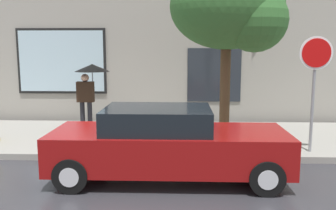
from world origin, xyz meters
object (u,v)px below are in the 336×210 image
parked_car (167,144)px  stop_sign (315,71)px  pedestrian_with_umbrella (90,78)px  street_tree (232,10)px

parked_car → stop_sign: 3.91m
pedestrian_with_umbrella → stop_sign: size_ratio=0.73×
stop_sign → street_tree: bearing=156.0°
street_tree → parked_car: bearing=-123.4°
stop_sign → parked_car: bearing=-155.5°
street_tree → stop_sign: (1.81, -0.80, -1.46)m
pedestrian_with_umbrella → street_tree: (3.96, -1.35, 1.79)m
street_tree → stop_sign: 2.46m
parked_car → street_tree: street_tree is taller
street_tree → stop_sign: street_tree is taller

